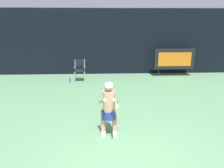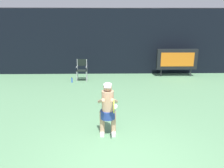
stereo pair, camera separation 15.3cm
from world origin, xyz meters
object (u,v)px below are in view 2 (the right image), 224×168
at_px(umpire_chair, 82,69).
at_px(tennis_player, 108,107).
at_px(scoreboard, 177,59).
at_px(water_bottle, 72,80).
at_px(tennis_racket, 114,106).

distance_m(umpire_chair, tennis_player, 5.79).
xyz_separation_m(scoreboard, water_bottle, (-5.54, -1.20, -0.82)).
relative_size(scoreboard, tennis_racket, 3.65).
xyz_separation_m(umpire_chair, tennis_player, (1.29, -5.64, 0.15)).
height_order(tennis_player, tennis_racket, tennis_player).
bearing_deg(tennis_racket, umpire_chair, 84.46).
height_order(scoreboard, tennis_racket, scoreboard).
height_order(scoreboard, umpire_chair, scoreboard).
relative_size(water_bottle, tennis_racket, 0.44).
xyz_separation_m(scoreboard, umpire_chair, (-5.08, -0.80, -0.33)).
height_order(umpire_chair, tennis_player, tennis_player).
bearing_deg(tennis_racket, tennis_player, 86.72).
xyz_separation_m(water_bottle, tennis_player, (1.76, -5.24, 0.65)).
relative_size(scoreboard, tennis_player, 1.54).
bearing_deg(tennis_racket, water_bottle, 89.63).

